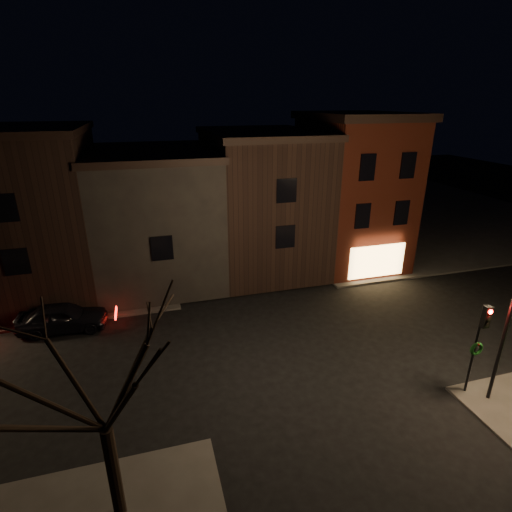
# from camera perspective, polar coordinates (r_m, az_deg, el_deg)

# --- Properties ---
(ground) EXTENTS (120.00, 120.00, 0.00)m
(ground) POSITION_cam_1_polar(r_m,az_deg,el_deg) (20.57, 5.17, -12.27)
(ground) COLOR black
(ground) RESTS_ON ground
(sidewalk_far_right) EXTENTS (30.00, 30.00, 0.12)m
(sidewalk_far_right) POSITION_cam_1_polar(r_m,az_deg,el_deg) (45.98, 19.89, 5.87)
(sidewalk_far_right) COLOR #2D2B28
(sidewalk_far_right) RESTS_ON ground
(corner_building) EXTENTS (6.50, 8.50, 10.50)m
(corner_building) POSITION_cam_1_polar(r_m,az_deg,el_deg) (29.79, 13.59, 9.24)
(corner_building) COLOR #4B180D
(corner_building) RESTS_ON ground
(row_building_a) EXTENTS (7.30, 10.30, 9.40)m
(row_building_a) POSITION_cam_1_polar(r_m,az_deg,el_deg) (28.32, 0.77, 8.05)
(row_building_a) COLOR black
(row_building_a) RESTS_ON ground
(row_building_b) EXTENTS (7.80, 10.30, 8.40)m
(row_building_b) POSITION_cam_1_polar(r_m,az_deg,el_deg) (27.33, -14.04, 5.82)
(row_building_b) COLOR black
(row_building_b) RESTS_ON ground
(row_building_c) EXTENTS (7.30, 10.30, 9.90)m
(row_building_c) POSITION_cam_1_polar(r_m,az_deg,el_deg) (27.92, -29.23, 5.64)
(row_building_c) COLOR black
(row_building_c) RESTS_ON ground
(traffic_signal) EXTENTS (0.58, 0.38, 4.05)m
(traffic_signal) POSITION_cam_1_polar(r_m,az_deg,el_deg) (18.05, 29.34, -9.98)
(traffic_signal) COLOR black
(traffic_signal) RESTS_ON sidewalk_near_right
(bare_tree_left) EXTENTS (5.60, 5.60, 7.50)m
(bare_tree_left) POSITION_cam_1_polar(r_m,az_deg,el_deg) (10.81, -22.15, -13.74)
(bare_tree_left) COLOR black
(bare_tree_left) RESTS_ON sidewalk_near_left
(parked_car_a) EXTENTS (4.52, 2.03, 1.51)m
(parked_car_a) POSITION_cam_1_polar(r_m,az_deg,el_deg) (23.46, -25.90, -7.87)
(parked_car_a) COLOR black
(parked_car_a) RESTS_ON ground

